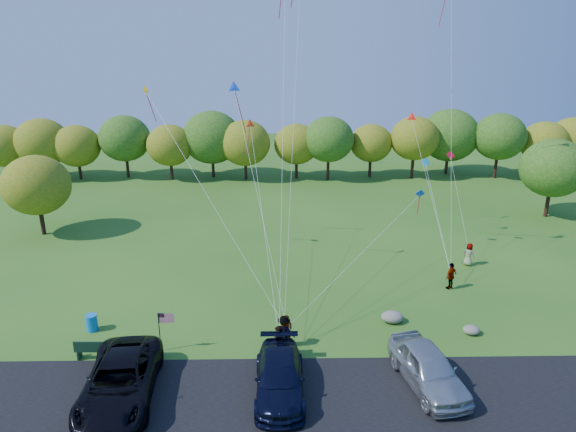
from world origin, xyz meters
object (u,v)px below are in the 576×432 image
Objects in this scene: minivan_dark at (120,381)px; flyer_d at (451,276)px; park_bench at (94,350)px; trash_barrel at (92,323)px; flyer_b at (279,342)px; flyer_e at (469,254)px; minivan_silver at (428,368)px; minivan_navy at (280,377)px; flyer_c at (284,332)px; flyer_a at (287,331)px.

flyer_d is (18.93, 11.05, -0.07)m from minivan_dark.
trash_barrel is at bearing 112.25° from park_bench.
flyer_e is at bearing 71.73° from flyer_b.
minivan_dark is 14.53m from minivan_silver.
minivan_navy is at bearing -15.63° from park_bench.
flyer_b is 1.05m from flyer_c.
trash_barrel is (-17.97, 5.36, -0.51)m from minivan_silver.
flyer_b is at bearing 89.97° from minivan_navy.
flyer_c is at bearing -7.40° from flyer_d.
flyer_b is 18.30m from flyer_e.
park_bench is at bearing -68.64° from trash_barrel.
flyer_e reaches higher than minivan_navy.
minivan_dark is 21.92m from flyer_d.
minivan_silver is at bearing 13.17° from flyer_b.
flyer_c is (-0.17, -0.05, -0.01)m from flyer_a.
minivan_silver is 2.72× the size of park_bench.
minivan_dark reaches higher than minivan_navy.
flyer_b is 9.69m from park_bench.
minivan_silver is at bearing -7.42° from park_bench.
flyer_e is (21.49, 14.85, -0.13)m from minivan_dark.
flyer_b is at bearing 84.25° from flyer_e.
minivan_navy is at bearing -57.46° from flyer_b.
flyer_a reaches higher than flyer_b.
park_bench is at bearing 163.17° from minivan_navy.
flyer_b reaches higher than trash_barrel.
minivan_silver reaches higher than flyer_e.
flyer_a is (0.42, 3.95, 0.06)m from minivan_navy.
minivan_dark is at bearing 171.01° from minivan_silver.
flyer_c is 1.07× the size of flyer_e.
flyer_c is 11.25m from trash_barrel.
flyer_d is at bearing -135.22° from flyer_c.
flyer_b reaches higher than park_bench.
flyer_e is (13.70, 10.57, -0.07)m from flyer_a.
minivan_dark is 6.90× the size of trash_barrel.
flyer_a is 13.03m from flyer_d.
flyer_a reaches higher than flyer_c.
minivan_silver reaches higher than flyer_d.
flyer_a is 1.03× the size of flyer_b.
park_bench is at bearing 70.86° from flyer_e.
minivan_dark reaches higher than flyer_b.
flyer_d is at bearing 66.36° from flyer_b.
trash_barrel is at bearing -162.69° from flyer_b.
minivan_silver is 3.18× the size of flyer_e.
flyer_b is at bearing 19.60° from minivan_dark.
park_bench is 3.12m from trash_barrel.
minivan_silver is at bearing 28.31° from flyer_d.
minivan_silver reaches higher than minivan_navy.
minivan_silver is 5.62× the size of trash_barrel.
trash_barrel is (-11.08, 1.88, -0.44)m from flyer_c.
minivan_dark is 3.62× the size of flyer_d.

